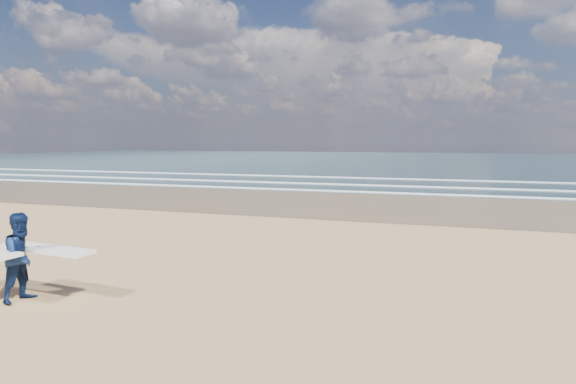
% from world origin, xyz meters
% --- Properties ---
extents(ocean, '(220.00, 100.00, 0.02)m').
position_xyz_m(ocean, '(20.00, 72.00, 0.01)').
color(ocean, '#172D34').
rests_on(ocean, ground).
extents(surfer_far, '(2.24, 1.16, 1.72)m').
position_xyz_m(surfer_far, '(-0.05, 0.38, 0.87)').
color(surfer_far, '#0A193C').
rests_on(surfer_far, ground).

